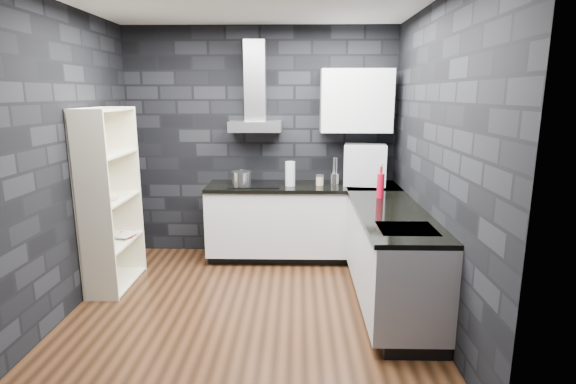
{
  "coord_description": "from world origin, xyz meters",
  "views": [
    {
      "loc": [
        0.45,
        -3.78,
        1.93
      ],
      "look_at": [
        0.35,
        0.45,
        1.0
      ],
      "focal_mm": 28.0,
      "sensor_mm": 36.0,
      "label": 1
    }
  ],
  "objects_px": {
    "glass_vase": "(290,174)",
    "utensil_crock": "(334,179)",
    "bookshelf": "(110,200)",
    "red_bottle": "(380,186)",
    "storage_jar": "(320,181)",
    "fruit_bowl": "(107,197)",
    "pot": "(241,178)",
    "appliance_garage": "(365,165)"
  },
  "relations": [
    {
      "from": "storage_jar",
      "to": "glass_vase",
      "type": "bearing_deg",
      "value": -173.84
    },
    {
      "from": "pot",
      "to": "utensil_crock",
      "type": "distance_m",
      "value": 1.07
    },
    {
      "from": "pot",
      "to": "red_bottle",
      "type": "bearing_deg",
      "value": -22.64
    },
    {
      "from": "storage_jar",
      "to": "appliance_garage",
      "type": "height_order",
      "value": "appliance_garage"
    },
    {
      "from": "pot",
      "to": "bookshelf",
      "type": "relative_size",
      "value": 0.12
    },
    {
      "from": "storage_jar",
      "to": "bookshelf",
      "type": "xyz_separation_m",
      "value": [
        -2.12,
        -0.77,
        -0.05
      ]
    },
    {
      "from": "utensil_crock",
      "to": "glass_vase",
      "type": "bearing_deg",
      "value": -172.24
    },
    {
      "from": "pot",
      "to": "appliance_garage",
      "type": "bearing_deg",
      "value": 3.32
    },
    {
      "from": "storage_jar",
      "to": "utensil_crock",
      "type": "relative_size",
      "value": 0.81
    },
    {
      "from": "utensil_crock",
      "to": "fruit_bowl",
      "type": "relative_size",
      "value": 0.55
    },
    {
      "from": "fruit_bowl",
      "to": "utensil_crock",
      "type": "bearing_deg",
      "value": 20.71
    },
    {
      "from": "utensil_crock",
      "to": "bookshelf",
      "type": "bearing_deg",
      "value": -160.75
    },
    {
      "from": "red_bottle",
      "to": "fruit_bowl",
      "type": "height_order",
      "value": "red_bottle"
    },
    {
      "from": "appliance_garage",
      "to": "red_bottle",
      "type": "xyz_separation_m",
      "value": [
        0.06,
        -0.7,
        -0.1
      ]
    },
    {
      "from": "utensil_crock",
      "to": "appliance_garage",
      "type": "xyz_separation_m",
      "value": [
        0.35,
        0.04,
        0.16
      ]
    },
    {
      "from": "storage_jar",
      "to": "appliance_garage",
      "type": "xyz_separation_m",
      "value": [
        0.52,
        0.08,
        0.17
      ]
    },
    {
      "from": "storage_jar",
      "to": "bookshelf",
      "type": "distance_m",
      "value": 2.25
    },
    {
      "from": "utensil_crock",
      "to": "bookshelf",
      "type": "xyz_separation_m",
      "value": [
        -2.29,
        -0.8,
        -0.06
      ]
    },
    {
      "from": "glass_vase",
      "to": "red_bottle",
      "type": "bearing_deg",
      "value": -32.64
    },
    {
      "from": "utensil_crock",
      "to": "pot",
      "type": "bearing_deg",
      "value": -177.85
    },
    {
      "from": "pot",
      "to": "appliance_garage",
      "type": "distance_m",
      "value": 1.43
    },
    {
      "from": "utensil_crock",
      "to": "red_bottle",
      "type": "relative_size",
      "value": 0.52
    },
    {
      "from": "storage_jar",
      "to": "fruit_bowl",
      "type": "xyz_separation_m",
      "value": [
        -2.12,
        -0.83,
        -0.02
      ]
    },
    {
      "from": "appliance_garage",
      "to": "storage_jar",
      "type": "bearing_deg",
      "value": -163.94
    },
    {
      "from": "pot",
      "to": "glass_vase",
      "type": "bearing_deg",
      "value": -2.98
    },
    {
      "from": "glass_vase",
      "to": "appliance_garage",
      "type": "relative_size",
      "value": 0.59
    },
    {
      "from": "bookshelf",
      "to": "red_bottle",
      "type": "bearing_deg",
      "value": 7.56
    },
    {
      "from": "glass_vase",
      "to": "storage_jar",
      "type": "distance_m",
      "value": 0.35
    },
    {
      "from": "storage_jar",
      "to": "pot",
      "type": "bearing_deg",
      "value": -179.54
    },
    {
      "from": "glass_vase",
      "to": "appliance_garage",
      "type": "height_order",
      "value": "appliance_garage"
    },
    {
      "from": "storage_jar",
      "to": "red_bottle",
      "type": "xyz_separation_m",
      "value": [
        0.58,
        -0.63,
        0.07
      ]
    },
    {
      "from": "storage_jar",
      "to": "fruit_bowl",
      "type": "height_order",
      "value": "storage_jar"
    },
    {
      "from": "bookshelf",
      "to": "appliance_garage",
      "type": "bearing_deg",
      "value": 22.28
    },
    {
      "from": "storage_jar",
      "to": "red_bottle",
      "type": "height_order",
      "value": "red_bottle"
    },
    {
      "from": "glass_vase",
      "to": "fruit_bowl",
      "type": "bearing_deg",
      "value": -155.89
    },
    {
      "from": "utensil_crock",
      "to": "appliance_garage",
      "type": "height_order",
      "value": "appliance_garage"
    },
    {
      "from": "appliance_garage",
      "to": "fruit_bowl",
      "type": "xyz_separation_m",
      "value": [
        -2.64,
        -0.91,
        -0.19
      ]
    },
    {
      "from": "red_bottle",
      "to": "appliance_garage",
      "type": "bearing_deg",
      "value": 94.83
    },
    {
      "from": "pot",
      "to": "fruit_bowl",
      "type": "relative_size",
      "value": 0.95
    },
    {
      "from": "glass_vase",
      "to": "utensil_crock",
      "type": "xyz_separation_m",
      "value": [
        0.51,
        0.07,
        -0.07
      ]
    },
    {
      "from": "pot",
      "to": "utensil_crock",
      "type": "relative_size",
      "value": 1.72
    },
    {
      "from": "pot",
      "to": "storage_jar",
      "type": "xyz_separation_m",
      "value": [
        0.9,
        0.01,
        -0.03
      ]
    }
  ]
}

